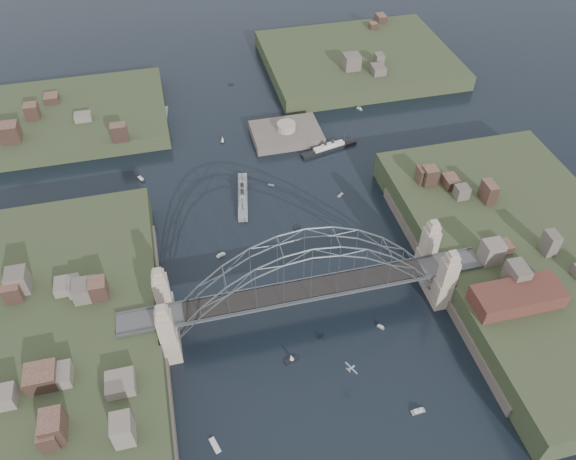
# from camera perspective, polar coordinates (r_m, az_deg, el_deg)

# --- Properties ---
(ground) EXTENTS (500.00, 500.00, 0.00)m
(ground) POSITION_cam_1_polar(r_m,az_deg,el_deg) (132.29, 1.85, -8.43)
(ground) COLOR black
(ground) RESTS_ON ground
(bridge) EXTENTS (84.00, 13.80, 24.60)m
(bridge) POSITION_cam_1_polar(r_m,az_deg,el_deg) (122.69, 1.98, -4.96)
(bridge) COLOR #4D4C4F
(bridge) RESTS_ON ground
(shore_west) EXTENTS (50.50, 90.00, 12.00)m
(shore_west) POSITION_cam_1_polar(r_m,az_deg,el_deg) (133.24, -23.26, -11.88)
(shore_west) COLOR #313D22
(shore_west) RESTS_ON ground
(shore_east) EXTENTS (50.50, 90.00, 12.00)m
(shore_east) POSITION_cam_1_polar(r_m,az_deg,el_deg) (151.64, 23.32, -3.23)
(shore_east) COLOR #313D22
(shore_east) RESTS_ON ground
(headland_nw) EXTENTS (60.00, 45.00, 9.00)m
(headland_nw) POSITION_cam_1_polar(r_m,az_deg,el_deg) (203.64, -20.93, 10.35)
(headland_nw) COLOR #313D22
(headland_nw) RESTS_ON ground
(headland_ne) EXTENTS (70.00, 55.00, 9.50)m
(headland_ne) POSITION_cam_1_polar(r_m,az_deg,el_deg) (225.97, 7.15, 16.53)
(headland_ne) COLOR #313D22
(headland_ne) RESTS_ON ground
(fort_island) EXTENTS (22.00, 16.00, 9.40)m
(fort_island) POSITION_cam_1_polar(r_m,az_deg,el_deg) (184.06, -0.18, 9.38)
(fort_island) COLOR #5B5047
(fort_island) RESTS_ON ground
(wharf_shed) EXTENTS (20.00, 8.00, 4.00)m
(wharf_shed) POSITION_cam_1_polar(r_m,az_deg,el_deg) (132.26, 22.49, -6.31)
(wharf_shed) COLOR #592D26
(wharf_shed) RESTS_ON shore_east
(finger_pier) EXTENTS (4.00, 22.00, 1.40)m
(finger_pier) POSITION_cam_1_polar(r_m,az_deg,el_deg) (130.98, 22.53, -13.93)
(finger_pier) COLOR #4D4C4F
(finger_pier) RESTS_ON ground
(naval_cruiser_near) EXTENTS (6.00, 20.01, 5.96)m
(naval_cruiser_near) POSITION_cam_1_polar(r_m,az_deg,el_deg) (160.02, -4.67, 3.51)
(naval_cruiser_near) COLOR gray
(naval_cruiser_near) RESTS_ON ground
(naval_cruiser_far) EXTENTS (4.64, 16.92, 5.66)m
(naval_cruiser_far) POSITION_cam_1_polar(r_m,az_deg,el_deg) (195.06, -12.70, 10.90)
(naval_cruiser_far) COLOR gray
(naval_cruiser_far) RESTS_ON ground
(ocean_liner) EXTENTS (19.12, 6.93, 4.67)m
(ocean_liner) POSITION_cam_1_polar(r_m,az_deg,el_deg) (178.30, 4.20, 8.36)
(ocean_liner) COLOR black
(ocean_liner) RESTS_ON ground
(aeroplane) EXTENTS (2.00, 3.34, 0.52)m
(aeroplane) POSITION_cam_1_polar(r_m,az_deg,el_deg) (118.30, 6.43, -13.94)
(aeroplane) COLOR #ADB1B5
(small_boat_a) EXTENTS (2.51, 1.56, 1.43)m
(small_boat_a) POSITION_cam_1_polar(r_m,az_deg,el_deg) (144.71, -6.89, -2.58)
(small_boat_a) COLOR white
(small_boat_a) RESTS_ON ground
(small_boat_b) EXTENTS (2.16, 1.48, 0.45)m
(small_boat_b) POSITION_cam_1_polar(r_m,az_deg,el_deg) (151.05, 0.92, 0.26)
(small_boat_b) COLOR white
(small_boat_b) RESTS_ON ground
(small_boat_c) EXTENTS (3.31, 1.93, 2.38)m
(small_boat_c) POSITION_cam_1_polar(r_m,az_deg,el_deg) (124.17, 0.34, -13.04)
(small_boat_c) COLOR white
(small_boat_c) RESTS_ON ground
(small_boat_d) EXTENTS (2.17, 1.85, 0.45)m
(small_boat_d) POSITION_cam_1_polar(r_m,az_deg,el_deg) (161.59, 5.38, 3.57)
(small_boat_d) COLOR white
(small_boat_d) RESTS_ON ground
(small_boat_e) EXTENTS (2.40, 3.50, 1.43)m
(small_boat_e) POSITION_cam_1_polar(r_m,az_deg,el_deg) (172.11, -14.86, 5.09)
(small_boat_e) COLOR white
(small_boat_e) RESTS_ON ground
(small_boat_f) EXTENTS (1.86, 1.43, 0.45)m
(small_boat_f) POSITION_cam_1_polar(r_m,az_deg,el_deg) (164.36, -1.73, 4.60)
(small_boat_f) COLOR white
(small_boat_f) RESTS_ON ground
(small_boat_g) EXTENTS (2.97, 1.09, 1.43)m
(small_boat_g) POSITION_cam_1_polar(r_m,az_deg,el_deg) (121.42, 13.19, -17.65)
(small_boat_g) COLOR white
(small_boat_g) RESTS_ON ground
(small_boat_h) EXTENTS (1.47, 1.89, 2.38)m
(small_boat_h) POSITION_cam_1_polar(r_m,az_deg,el_deg) (182.41, -6.74, 9.19)
(small_boat_h) COLOR white
(small_boat_h) RESTS_ON ground
(small_boat_i) EXTENTS (2.39, 1.01, 0.45)m
(small_boat_i) POSITION_cam_1_polar(r_m,az_deg,el_deg) (150.15, 13.51, -1.65)
(small_boat_i) COLOR white
(small_boat_i) RESTS_ON ground
(small_boat_j) EXTENTS (2.05, 3.52, 0.45)m
(small_boat_j) POSITION_cam_1_polar(r_m,az_deg,el_deg) (116.43, -7.51, -21.05)
(small_boat_j) COLOR white
(small_boat_j) RESTS_ON ground
(small_boat_k) EXTENTS (2.09, 0.97, 0.45)m
(small_boat_k) POSITION_cam_1_polar(r_m,az_deg,el_deg) (213.28, -5.85, 14.65)
(small_boat_k) COLOR white
(small_boat_k) RESTS_ON ground
(small_boat_l) EXTENTS (2.22, 2.28, 1.43)m
(small_boat_l) POSITION_cam_1_polar(r_m,az_deg,el_deg) (149.30, -15.31, -2.36)
(small_boat_l) COLOR white
(small_boat_l) RESTS_ON ground
(small_boat_m) EXTENTS (1.59, 1.78, 1.43)m
(small_boat_m) POSITION_cam_1_polar(r_m,az_deg,el_deg) (131.12, 9.48, -9.77)
(small_boat_m) COLOR white
(small_boat_m) RESTS_ON ground
(small_boat_n) EXTENTS (1.89, 2.43, 1.43)m
(small_boat_n) POSITION_cam_1_polar(r_m,az_deg,el_deg) (199.31, 7.32, 12.24)
(small_boat_n) COLOR white
(small_boat_n) RESTS_ON ground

